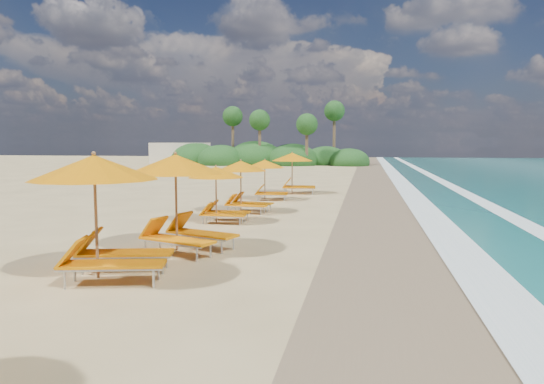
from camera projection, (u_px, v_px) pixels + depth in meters
ground at (272, 228)px, 16.36m from camera, size 160.00×160.00×0.00m
wet_sand at (395, 232)px, 15.61m from camera, size 4.00×160.00×0.01m
surf_foam at (485, 234)px, 15.10m from camera, size 4.00×160.00×0.01m
station_1 at (106, 208)px, 10.16m from camera, size 3.27×3.15×2.65m
station_2 at (182, 196)px, 12.72m from camera, size 3.32×3.25×2.60m
station_3 at (220, 190)px, 17.41m from camera, size 2.22×2.05×2.04m
station_4 at (245, 183)px, 19.92m from camera, size 2.47×2.33×2.16m
station_5 at (268, 177)px, 24.28m from camera, size 2.35×2.21×2.04m
station_6 at (295, 170)px, 27.33m from camera, size 2.67×2.52×2.33m
treeline at (263, 157)px, 62.60m from camera, size 25.80×8.80×9.74m
beach_building at (180, 153)px, 67.25m from camera, size 7.00×5.00×2.80m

